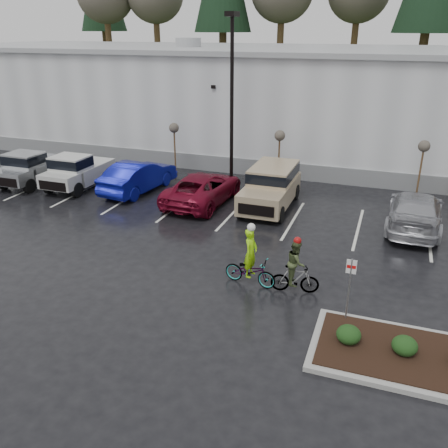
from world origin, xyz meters
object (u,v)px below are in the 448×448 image
(sapling_east, at_px, (424,149))
(fire_lane_sign, at_px, (350,283))
(sapling_west, at_px, (174,131))
(suv_tan, at_px, (270,188))
(pickup_silver, at_px, (37,166))
(car_far_silver, at_px, (415,211))
(pickup_white, at_px, (81,169))
(cyclist_hivis, at_px, (250,266))
(car_red, at_px, (203,188))
(sapling_mid, at_px, (280,139))
(car_blue, at_px, (139,176))
(cyclist_olive, at_px, (295,272))
(lamppost, at_px, (232,84))

(sapling_east, bearing_deg, fire_lane_sign, -99.75)
(sapling_west, xyz_separation_m, suv_tan, (6.99, -3.71, -1.70))
(pickup_silver, distance_m, car_far_silver, 20.81)
(pickup_white, distance_m, suv_tan, 11.08)
(suv_tan, height_order, cyclist_hivis, cyclist_hivis)
(pickup_silver, relative_size, car_red, 0.92)
(sapling_west, xyz_separation_m, pickup_silver, (-6.99, -4.15, -1.75))
(sapling_mid, distance_m, fire_lane_sign, 13.92)
(sapling_mid, distance_m, suv_tan, 4.11)
(car_far_silver, bearing_deg, car_red, 3.43)
(sapling_west, xyz_separation_m, fire_lane_sign, (11.80, -12.80, -1.32))
(suv_tan, distance_m, cyclist_hivis, 7.90)
(pickup_silver, height_order, pickup_white, same)
(sapling_east, bearing_deg, car_blue, -166.07)
(sapling_west, height_order, pickup_white, sapling_west)
(sapling_west, distance_m, fire_lane_sign, 17.46)
(sapling_mid, relative_size, sapling_east, 1.00)
(sapling_east, distance_m, fire_lane_sign, 13.06)
(pickup_silver, relative_size, pickup_white, 1.00)
(fire_lane_sign, bearing_deg, cyclist_olive, 145.28)
(sapling_west, distance_m, car_far_silver, 14.52)
(sapling_west, relative_size, car_red, 0.57)
(suv_tan, bearing_deg, cyclist_olive, -69.36)
(car_red, xyz_separation_m, cyclist_olive, (6.39, -7.34, -0.01))
(pickup_white, distance_m, cyclist_olive, 15.97)
(sapling_mid, distance_m, pickup_white, 11.40)
(cyclist_olive, bearing_deg, sapling_mid, 6.07)
(pickup_white, xyz_separation_m, car_far_silver, (17.92, -0.18, -0.15))
(pickup_silver, distance_m, car_red, 10.52)
(pickup_white, bearing_deg, sapling_west, 43.22)
(fire_lane_sign, distance_m, car_blue, 15.40)
(lamppost, distance_m, sapling_mid, 4.00)
(sapling_east, height_order, car_far_silver, sapling_east)
(car_red, relative_size, cyclist_olive, 2.72)
(pickup_silver, bearing_deg, lamppost, 16.01)
(fire_lane_sign, bearing_deg, suv_tan, 117.89)
(lamppost, distance_m, cyclist_olive, 13.02)
(car_red, distance_m, car_far_silver, 10.29)
(cyclist_hivis, bearing_deg, sapling_mid, 16.67)
(suv_tan, bearing_deg, car_far_silver, -2.58)
(fire_lane_sign, distance_m, cyclist_olive, 2.37)
(pickup_white, height_order, cyclist_hivis, cyclist_hivis)
(lamppost, height_order, sapling_east, lamppost)
(car_far_silver, height_order, cyclist_hivis, cyclist_hivis)
(cyclist_olive, bearing_deg, sapling_west, 30.28)
(sapling_west, height_order, sapling_mid, same)
(pickup_silver, distance_m, car_blue, 6.47)
(cyclist_hivis, bearing_deg, car_blue, 55.98)
(pickup_silver, bearing_deg, suv_tan, 1.80)
(suv_tan, relative_size, cyclist_olive, 2.46)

